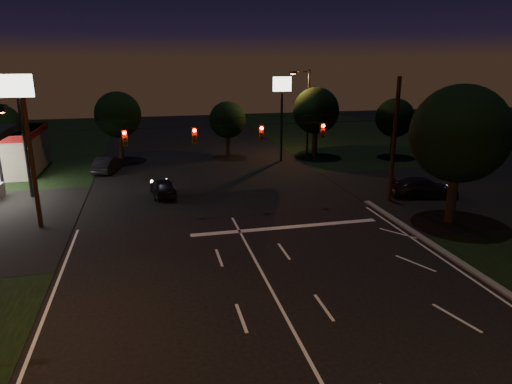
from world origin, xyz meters
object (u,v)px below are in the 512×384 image
object	(u,v)px
car_oncoming_a	(163,187)
car_cross	(424,188)
utility_pole_right	(389,201)
car_oncoming_b	(107,164)
tree_right_near	(458,135)

from	to	relation	value
car_oncoming_a	car_cross	xyz separation A→B (m)	(19.35, -4.82, 0.04)
car_oncoming_a	utility_pole_right	bearing A→B (deg)	156.16
utility_pole_right	car_oncoming_b	size ratio (longest dim) A/B	2.03
car_cross	car_oncoming_a	bearing A→B (deg)	88.68
car_oncoming_b	car_cross	bearing A→B (deg)	165.14
tree_right_near	car_cross	bearing A→B (deg)	73.31
car_oncoming_a	car_cross	bearing A→B (deg)	159.67
tree_right_near	car_oncoming_b	distance (m)	29.84
utility_pole_right	tree_right_near	xyz separation A→B (m)	(1.53, -4.83, 5.68)
utility_pole_right	car_cross	xyz separation A→B (m)	(3.07, 0.31, 0.74)
utility_pole_right	tree_right_near	distance (m)	7.61
car_oncoming_b	car_cross	xyz separation A→B (m)	(24.07, -13.79, 0.01)
tree_right_near	car_cross	distance (m)	7.30
car_oncoming_a	tree_right_near	bearing A→B (deg)	144.42
tree_right_near	car_oncoming_b	size ratio (longest dim) A/B	1.98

